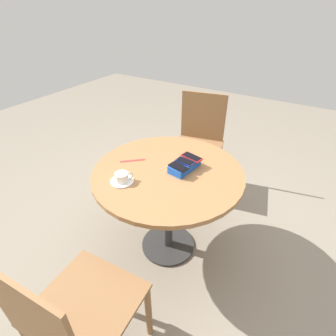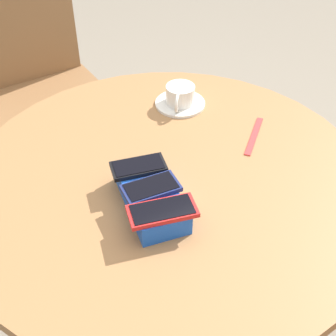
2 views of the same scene
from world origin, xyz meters
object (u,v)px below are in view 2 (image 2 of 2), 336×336
Objects in this scene: phone_navy at (151,188)px; saucer at (180,103)px; chair_far_side at (44,90)px; lanyard_strap at (254,136)px; phone_red at (162,211)px; phone_black at (139,167)px; round_table at (168,207)px; phone_box at (151,197)px; coffee_cup at (180,95)px.

phone_navy reaches higher than saucer.
chair_far_side is (0.65, 0.24, -0.23)m from saucer.
chair_far_side reaches higher than lanyard_strap.
chair_far_side reaches higher than saucer.
phone_red is 0.89× the size of lanyard_strap.
lanyard_strap is (0.17, -0.37, -0.05)m from phone_red.
phone_navy is 0.42m from saucer.
phone_black reaches higher than lanyard_strap.
phone_black is at bearing 91.32° from round_table.
saucer reaches higher than lanyard_strap.
phone_box is at bearing 174.95° from phone_black.
coffee_cup is 0.58× the size of lanyard_strap.
phone_red reaches higher than lanyard_strap.
phone_box reaches higher than round_table.
phone_box is 1.37× the size of lanyard_strap.
phone_black is 0.35m from lanyard_strap.
phone_red and phone_navy have the same top height.
lanyard_strap is 0.19× the size of chair_far_side.
phone_box is at bearing 141.04° from saucer.
saucer is at bearing -39.97° from coffee_cup.
phone_black is 0.35m from coffee_cup.
coffee_cup is (0.25, -0.17, 0.15)m from round_table.
phone_navy is at bearing 105.53° from lanyard_strap.
round_table is 0.18m from phone_black.
phone_red is 0.48m from saucer.
phone_navy is at bearing 141.27° from saucer.
chair_far_side reaches higher than phone_box.
coffee_cup reaches higher than lanyard_strap.
chair_far_side reaches higher than phone_navy.
chair_far_side is at bearing -1.32° from phone_box.
round_table is 0.34m from coffee_cup.
phone_box reaches higher than lanyard_strap.
phone_navy is 1.27× the size of coffee_cup.
round_table is at bearing 144.58° from saucer.
phone_box is 2.37× the size of coffee_cup.
phone_red is (-0.08, 0.01, 0.03)m from phone_box.
chair_far_side reaches higher than coffee_cup.
round_table is at bearing -47.75° from phone_navy.
phone_box is at bearing 178.68° from chair_far_side.
round_table is 4.21× the size of phone_box.
phone_navy and coffee_cup have the same top height.
saucer is at bearing -38.96° from phone_box.
phone_red is at bearing 147.39° from round_table.
round_table is at bearing -48.89° from phone_box.
phone_red is 0.15m from phone_black.
phone_box is 0.41m from saucer.
coffee_cup is 0.75m from chair_far_side.
phone_black is 0.93× the size of saucer.
round_table is 1.07× the size of chair_far_side.
lanyard_strap is (0.10, -0.35, -0.05)m from phone_navy.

